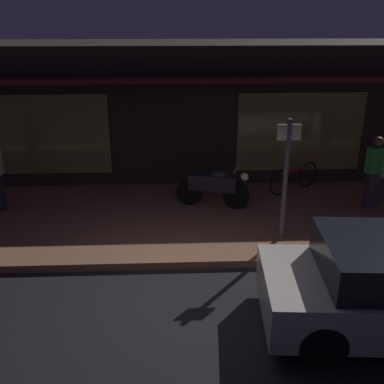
% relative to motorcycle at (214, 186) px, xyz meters
% --- Properties ---
extents(ground_plane, '(60.00, 60.00, 0.00)m').
position_rel_motorcycle_xyz_m(ground_plane, '(-0.90, -3.49, -0.65)').
color(ground_plane, black).
extents(sidewalk_slab, '(18.00, 4.00, 0.15)m').
position_rel_motorcycle_xyz_m(sidewalk_slab, '(-0.90, -0.49, -0.57)').
color(sidewalk_slab, brown).
rests_on(sidewalk_slab, ground_plane).
extents(storefront_building, '(18.00, 3.30, 3.60)m').
position_rel_motorcycle_xyz_m(storefront_building, '(-0.90, 2.89, 1.16)').
color(storefront_building, black).
rests_on(storefront_building, ground_plane).
extents(motorcycle, '(1.67, 0.69, 0.97)m').
position_rel_motorcycle_xyz_m(motorcycle, '(0.00, 0.00, 0.00)').
color(motorcycle, black).
rests_on(motorcycle, sidewalk_slab).
extents(bicycle_parked, '(1.42, 0.93, 0.91)m').
position_rel_motorcycle_xyz_m(bicycle_parked, '(2.08, 0.87, -0.14)').
color(bicycle_parked, black).
rests_on(bicycle_parked, sidewalk_slab).
extents(person_bystander, '(0.43, 0.61, 1.67)m').
position_rel_motorcycle_xyz_m(person_bystander, '(3.57, -0.21, 0.38)').
color(person_bystander, '#28232D').
rests_on(person_bystander, sidewalk_slab).
extents(sign_post, '(0.44, 0.09, 2.40)m').
position_rel_motorcycle_xyz_m(sign_post, '(1.20, -1.61, 0.86)').
color(sign_post, '#47474C').
rests_on(sign_post, sidewalk_slab).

